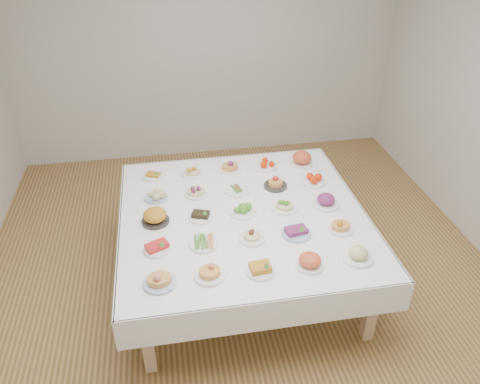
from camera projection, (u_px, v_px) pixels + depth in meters
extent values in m
plane|color=#A57D44|center=(239.00, 267.00, 4.64)|extent=(5.00, 5.00, 0.00)
cube|color=beige|center=(205.00, 53.00, 5.95)|extent=(5.00, 0.02, 2.80)
cube|color=white|center=(243.00, 216.00, 4.13)|extent=(2.13, 2.13, 0.06)
cube|color=white|center=(225.00, 168.00, 5.07)|extent=(2.15, 0.01, 0.28)
cube|color=white|center=(270.00, 316.00, 3.31)|extent=(2.15, 0.02, 0.28)
cube|color=white|center=(356.00, 214.00, 4.34)|extent=(0.02, 2.15, 0.28)
cube|color=white|center=(122.00, 239.00, 4.03)|extent=(0.02, 2.15, 0.28)
cube|color=tan|center=(147.00, 338.00, 3.47)|extent=(0.09, 0.09, 0.69)
cube|color=tan|center=(372.00, 307.00, 3.73)|extent=(0.09, 0.09, 0.69)
cube|color=tan|center=(146.00, 205.00, 4.93)|extent=(0.09, 0.09, 0.69)
cube|color=tan|center=(307.00, 190.00, 5.19)|extent=(0.09, 0.09, 0.69)
cylinder|color=#4C66B2|center=(160.00, 283.00, 3.37)|extent=(0.23, 0.23, 0.02)
cylinder|color=white|center=(210.00, 276.00, 3.43)|extent=(0.22, 0.22, 0.02)
cylinder|color=white|center=(260.00, 271.00, 3.47)|extent=(0.21, 0.21, 0.02)
cylinder|color=white|center=(309.00, 265.00, 3.53)|extent=(0.21, 0.21, 0.02)
cylinder|color=white|center=(358.00, 258.00, 3.60)|extent=(0.23, 0.23, 0.02)
cylinder|color=white|center=(157.00, 249.00, 3.68)|extent=(0.21, 0.21, 0.02)
cylinder|color=white|center=(204.00, 244.00, 3.75)|extent=(0.24, 0.24, 0.02)
cylinder|color=white|center=(252.00, 238.00, 3.80)|extent=(0.22, 0.22, 0.02)
cylinder|color=#4C66B2|center=(296.00, 234.00, 3.85)|extent=(0.24, 0.24, 0.02)
cylinder|color=white|center=(340.00, 229.00, 3.90)|extent=(0.20, 0.20, 0.02)
cylinder|color=#2D2B28|center=(156.00, 221.00, 4.00)|extent=(0.23, 0.23, 0.02)
cylinder|color=white|center=(201.00, 217.00, 4.05)|extent=(0.21, 0.21, 0.02)
cylinder|color=white|center=(243.00, 212.00, 4.11)|extent=(0.23, 0.23, 0.02)
cylinder|color=white|center=(284.00, 208.00, 4.17)|extent=(0.23, 0.23, 0.02)
cylinder|color=white|center=(325.00, 204.00, 4.22)|extent=(0.24, 0.24, 0.02)
cylinder|color=#4C66B2|center=(156.00, 198.00, 4.31)|extent=(0.21, 0.21, 0.02)
cylinder|color=white|center=(196.00, 194.00, 4.36)|extent=(0.20, 0.20, 0.02)
cylinder|color=white|center=(237.00, 190.00, 4.41)|extent=(0.24, 0.24, 0.02)
cylinder|color=#2D2B28|center=(275.00, 186.00, 4.48)|extent=(0.22, 0.22, 0.02)
cylinder|color=white|center=(313.00, 182.00, 4.53)|extent=(0.22, 0.22, 0.02)
cylinder|color=white|center=(153.00, 177.00, 4.62)|extent=(0.21, 0.21, 0.02)
cylinder|color=white|center=(192.00, 174.00, 4.67)|extent=(0.21, 0.21, 0.02)
cylinder|color=white|center=(230.00, 170.00, 4.74)|extent=(0.21, 0.21, 0.02)
cylinder|color=white|center=(266.00, 167.00, 4.79)|extent=(0.22, 0.22, 0.02)
cylinder|color=white|center=(301.00, 164.00, 4.85)|extent=(0.23, 0.23, 0.02)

